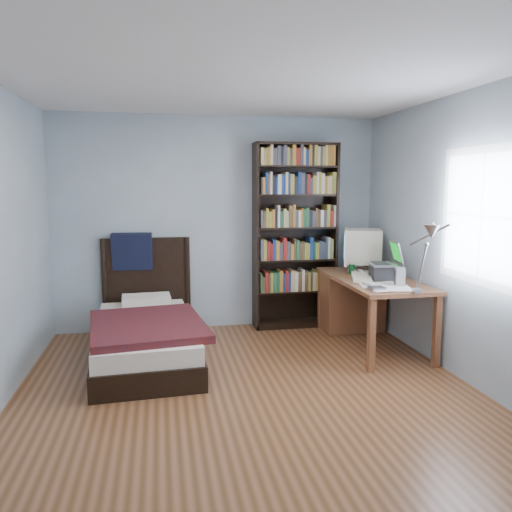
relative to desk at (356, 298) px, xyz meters
name	(u,v)px	position (x,y,z in m)	size (l,w,h in m)	color
room	(254,243)	(-1.48, -1.49, 0.84)	(4.20, 4.24, 2.50)	#59351A
desk	(356,298)	(0.00, 0.00, 0.00)	(0.75, 1.56, 0.73)	brown
crt_monitor	(361,247)	(0.05, 0.02, 0.59)	(0.54, 0.50, 0.48)	beige
laptop	(384,269)	(0.08, -0.51, 0.43)	(0.37, 0.37, 0.40)	#2D2D30
desk_lamp	(430,239)	(-0.05, -1.60, 0.85)	(0.26, 0.57, 0.67)	#99999E
keyboard	(362,277)	(-0.14, -0.46, 0.33)	(0.19, 0.49, 0.03)	beige
speaker	(400,277)	(0.08, -0.87, 0.40)	(0.09, 0.09, 0.18)	gray
soda_can	(352,269)	(-0.13, -0.17, 0.37)	(0.06, 0.06, 0.11)	#07390D
mouse	(360,271)	(0.00, -0.10, 0.33)	(0.07, 0.12, 0.04)	silver
phone_silver	(366,284)	(-0.22, -0.76, 0.33)	(0.05, 0.09, 0.02)	#AEAFB3
phone_grey	(371,287)	(-0.23, -0.91, 0.33)	(0.05, 0.09, 0.02)	gray
external_drive	(377,289)	(-0.22, -1.01, 0.33)	(0.13, 0.13, 0.03)	gray
bookshelf	(295,236)	(-0.61, 0.45, 0.68)	(0.98, 0.30, 2.19)	black
bed	(145,331)	(-2.36, -0.35, -0.16)	(1.15, 2.05, 1.16)	black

